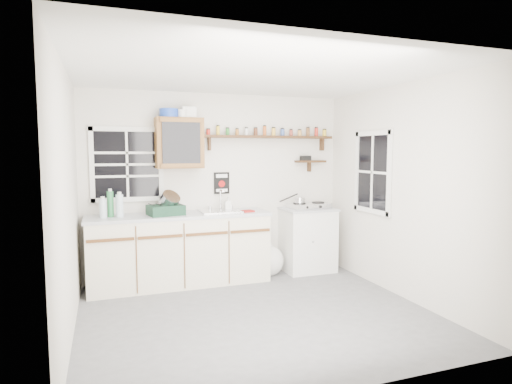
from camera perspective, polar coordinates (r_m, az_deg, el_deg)
room at (r=4.42m, az=0.10°, el=-0.65°), size 3.64×3.24×2.54m
main_cabinet at (r=5.65m, az=-10.06°, el=-7.50°), size 2.31×0.63×0.92m
right_cabinet at (r=6.23m, az=6.88°, el=-6.28°), size 0.73×0.57×0.91m
sink at (r=5.68m, az=-4.80°, el=-2.54°), size 0.52×0.44×0.29m
upper_cabinet at (r=5.66m, az=-10.18°, el=6.44°), size 0.60×0.32×0.65m
upper_cabinet_clutter at (r=5.67m, az=-10.49°, el=10.32°), size 0.46×0.24×0.14m
spice_shelf at (r=6.07m, az=1.88°, el=7.46°), size 1.91×0.18×0.35m
secondary_shelf at (r=6.33m, az=7.06°, el=4.12°), size 0.45×0.16×0.24m
warning_sign at (r=5.94m, az=-4.60°, el=1.20°), size 0.22×0.02×0.30m
window_back at (r=5.73m, az=-16.81°, el=3.53°), size 0.93×0.03×0.98m
window_right at (r=5.72m, az=15.29°, el=2.56°), size 0.03×0.78×1.08m
water_bottles at (r=5.47m, az=-18.67°, el=-1.73°), size 0.28×0.15×0.35m
dish_rack at (r=5.49m, az=-11.79°, el=-1.96°), size 0.47×0.39×0.32m
soap_bottle at (r=5.84m, az=-3.74°, el=-1.51°), size 0.10×0.10×0.19m
rag at (r=5.65m, az=-1.14°, el=-2.56°), size 0.17×0.16×0.02m
hotplate at (r=6.14m, az=7.07°, el=-1.80°), size 0.61×0.35×0.08m
saucepan at (r=6.06m, az=5.76°, el=-1.11°), size 0.31×0.25×0.15m
trash_bag at (r=6.03m, az=1.79°, el=-9.12°), size 0.41×0.37×0.47m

